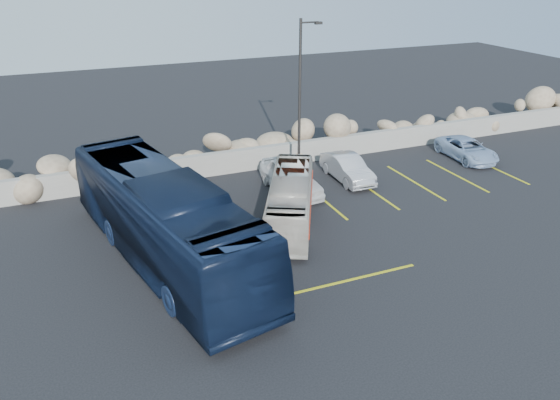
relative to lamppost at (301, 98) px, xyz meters
name	(u,v)px	position (x,y,z in m)	size (l,w,h in m)	color
ground	(345,285)	(-2.56, -9.50, -4.30)	(90.00, 90.00, 0.00)	black
seawall	(237,161)	(-2.56, 2.50, -3.70)	(60.00, 0.40, 1.20)	gray
riprap_pile	(229,142)	(-2.56, 3.70, -3.00)	(54.00, 2.80, 2.60)	#927A60
parking_lines	(375,203)	(2.09, -3.93, -4.29)	(18.16, 9.36, 0.01)	gold
lamppost	(301,98)	(0.00, 0.00, 0.00)	(1.14, 0.18, 8.00)	#2A2826
vintage_bus	(291,200)	(-2.32, -4.13, -3.27)	(1.72, 7.34, 2.04)	beige
tour_coach	(165,219)	(-7.95, -5.39, -2.56)	(2.91, 12.45, 3.47)	black
car_a	(291,177)	(-0.99, -1.13, -3.53)	(1.81, 4.51, 1.54)	white
car_b	(347,168)	(2.32, -0.83, -3.65)	(1.36, 3.89, 1.28)	#B0B0B5
car_d	(467,149)	(10.13, -0.64, -3.72)	(1.90, 4.13, 1.15)	#92ADD0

